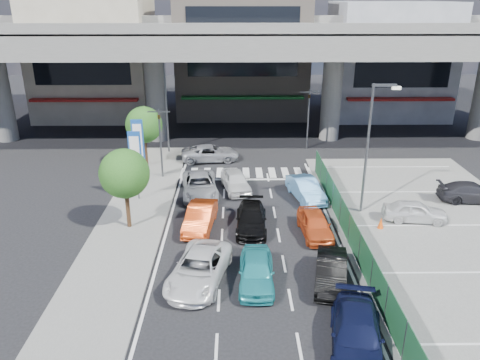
{
  "coord_description": "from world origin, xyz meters",
  "views": [
    {
      "loc": [
        -0.86,
        -20.35,
        12.64
      ],
      "look_at": [
        -0.55,
        5.84,
        2.25
      ],
      "focal_mm": 35.0,
      "sensor_mm": 36.0,
      "label": 1
    }
  ],
  "objects_px": {
    "tree_near": "(124,174)",
    "kei_truck_front_right": "(306,189)",
    "minivan_navy_back": "(357,335)",
    "wagon_silver_front_left": "(200,186)",
    "signboard_near": "(135,156)",
    "traffic_cone": "(381,223)",
    "traffic_light_left": "(160,126)",
    "street_lamp_right": "(371,139)",
    "parked_sedan_dgrey": "(472,192)",
    "sedan_white_front_mid": "(236,181)",
    "signboard_far": "(138,142)",
    "sedan_white_mid_left": "(199,269)",
    "traffic_light_right": "(309,105)",
    "sedan_black_mid": "(251,219)",
    "tree_far": "(144,125)",
    "crossing_wagon_silver": "(210,153)",
    "taxi_teal_mid": "(256,271)",
    "street_lamp_left": "(168,98)",
    "parked_sedan_white": "(415,211)",
    "taxi_orange_left": "(200,217)",
    "taxi_orange_right": "(315,224)",
    "hatch_black_mid_right": "(331,272)"
  },
  "relations": [
    {
      "from": "street_lamp_left",
      "to": "parked_sedan_white",
      "type": "height_order",
      "value": "street_lamp_left"
    },
    {
      "from": "parked_sedan_dgrey",
      "to": "traffic_cone",
      "type": "height_order",
      "value": "parked_sedan_dgrey"
    },
    {
      "from": "sedan_white_front_mid",
      "to": "taxi_orange_left",
      "type": "bearing_deg",
      "value": -122.73
    },
    {
      "from": "signboard_near",
      "to": "sedan_white_mid_left",
      "type": "xyz_separation_m",
      "value": [
        4.63,
        -9.5,
        -2.37
      ]
    },
    {
      "from": "sedan_white_mid_left",
      "to": "sedan_black_mid",
      "type": "xyz_separation_m",
      "value": [
        2.64,
        5.33,
        -0.07
      ]
    },
    {
      "from": "sedan_black_mid",
      "to": "taxi_orange_right",
      "type": "bearing_deg",
      "value": -9.91
    },
    {
      "from": "street_lamp_right",
      "to": "traffic_cone",
      "type": "height_order",
      "value": "street_lamp_right"
    },
    {
      "from": "tree_far",
      "to": "traffic_light_left",
      "type": "bearing_deg",
      "value": -57.38
    },
    {
      "from": "traffic_light_right",
      "to": "signboard_far",
      "type": "relative_size",
      "value": 1.11
    },
    {
      "from": "sedan_white_mid_left",
      "to": "taxi_teal_mid",
      "type": "bearing_deg",
      "value": 8.13
    },
    {
      "from": "taxi_teal_mid",
      "to": "sedan_black_mid",
      "type": "xyz_separation_m",
      "value": [
        -0.05,
        5.52,
        -0.07
      ]
    },
    {
      "from": "parked_sedan_white",
      "to": "tree_near",
      "type": "bearing_deg",
      "value": 100.78
    },
    {
      "from": "sedan_white_front_mid",
      "to": "parked_sedan_white",
      "type": "distance_m",
      "value": 11.74
    },
    {
      "from": "minivan_navy_back",
      "to": "hatch_black_mid_right",
      "type": "distance_m",
      "value": 4.39
    },
    {
      "from": "minivan_navy_back",
      "to": "traffic_light_right",
      "type": "bearing_deg",
      "value": 97.12
    },
    {
      "from": "tree_near",
      "to": "crossing_wagon_silver",
      "type": "relative_size",
      "value": 1.03
    },
    {
      "from": "tree_far",
      "to": "kei_truck_front_right",
      "type": "xyz_separation_m",
      "value": [
        11.62,
        -6.4,
        -2.7
      ]
    },
    {
      "from": "traffic_light_right",
      "to": "traffic_cone",
      "type": "relative_size",
      "value": 7.66
    },
    {
      "from": "traffic_light_left",
      "to": "sedan_white_front_mid",
      "type": "relative_size",
      "value": 1.31
    },
    {
      "from": "signboard_near",
      "to": "parked_sedan_dgrey",
      "type": "relative_size",
      "value": 1.09
    },
    {
      "from": "signboard_far",
      "to": "taxi_teal_mid",
      "type": "relative_size",
      "value": 1.16
    },
    {
      "from": "street_lamp_right",
      "to": "parked_sedan_dgrey",
      "type": "xyz_separation_m",
      "value": [
        7.42,
        1.44,
        -4.09
      ]
    },
    {
      "from": "sedan_white_mid_left",
      "to": "traffic_cone",
      "type": "bearing_deg",
      "value": 39.44
    },
    {
      "from": "traffic_light_left",
      "to": "hatch_black_mid_right",
      "type": "relative_size",
      "value": 1.31
    },
    {
      "from": "street_lamp_right",
      "to": "tree_near",
      "type": "relative_size",
      "value": 1.67
    },
    {
      "from": "minivan_navy_back",
      "to": "taxi_orange_left",
      "type": "height_order",
      "value": "minivan_navy_back"
    },
    {
      "from": "tree_near",
      "to": "kei_truck_front_right",
      "type": "relative_size",
      "value": 1.15
    },
    {
      "from": "signboard_far",
      "to": "street_lamp_left",
      "type": "bearing_deg",
      "value": 79.69
    },
    {
      "from": "taxi_teal_mid",
      "to": "wagon_silver_front_left",
      "type": "bearing_deg",
      "value": 109.79
    },
    {
      "from": "signboard_far",
      "to": "sedan_white_mid_left",
      "type": "relative_size",
      "value": 0.95
    },
    {
      "from": "minivan_navy_back",
      "to": "sedan_black_mid",
      "type": "distance_m",
      "value": 10.61
    },
    {
      "from": "wagon_silver_front_left",
      "to": "kei_truck_front_right",
      "type": "bearing_deg",
      "value": -11.91
    },
    {
      "from": "tree_near",
      "to": "taxi_orange_right",
      "type": "bearing_deg",
      "value": -4.98
    },
    {
      "from": "signboard_far",
      "to": "traffic_light_right",
      "type": "bearing_deg",
      "value": 31.43
    },
    {
      "from": "sedan_white_front_mid",
      "to": "kei_truck_front_right",
      "type": "xyz_separation_m",
      "value": [
        4.62,
        -1.53,
        0.01
      ]
    },
    {
      "from": "signboard_near",
      "to": "traffic_cone",
      "type": "height_order",
      "value": "signboard_near"
    },
    {
      "from": "wagon_silver_front_left",
      "to": "crossing_wagon_silver",
      "type": "relative_size",
      "value": 1.06
    },
    {
      "from": "minivan_navy_back",
      "to": "wagon_silver_front_left",
      "type": "height_order",
      "value": "same"
    },
    {
      "from": "signboard_far",
      "to": "hatch_black_mid_right",
      "type": "height_order",
      "value": "signboard_far"
    },
    {
      "from": "signboard_near",
      "to": "traffic_cone",
      "type": "bearing_deg",
      "value": -16.21
    },
    {
      "from": "street_lamp_right",
      "to": "sedan_black_mid",
      "type": "height_order",
      "value": "street_lamp_right"
    },
    {
      "from": "taxi_orange_right",
      "to": "parked_sedan_dgrey",
      "type": "height_order",
      "value": "taxi_orange_right"
    },
    {
      "from": "crossing_wagon_silver",
      "to": "sedan_black_mid",
      "type": "bearing_deg",
      "value": -172.14
    },
    {
      "from": "traffic_light_left",
      "to": "traffic_cone",
      "type": "relative_size",
      "value": 7.66
    },
    {
      "from": "street_lamp_right",
      "to": "hatch_black_mid_right",
      "type": "bearing_deg",
      "value": -114.73
    },
    {
      "from": "signboard_near",
      "to": "signboard_far",
      "type": "distance_m",
      "value": 3.03
    },
    {
      "from": "traffic_light_left",
      "to": "parked_sedan_dgrey",
      "type": "height_order",
      "value": "traffic_light_left"
    },
    {
      "from": "traffic_light_left",
      "to": "traffic_light_right",
      "type": "relative_size",
      "value": 1.0
    },
    {
      "from": "parked_sedan_dgrey",
      "to": "minivan_navy_back",
      "type": "bearing_deg",
      "value": 146.22
    },
    {
      "from": "street_lamp_right",
      "to": "parked_sedan_dgrey",
      "type": "bearing_deg",
      "value": 10.99
    }
  ]
}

